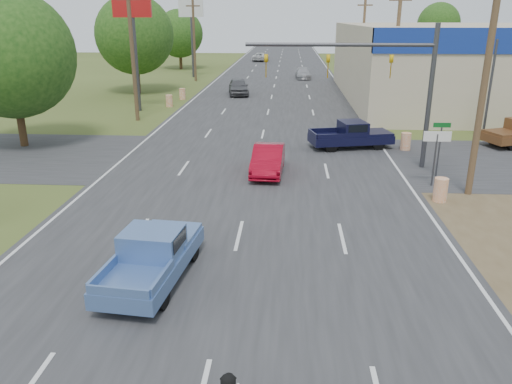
# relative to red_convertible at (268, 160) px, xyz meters

# --- Properties ---
(main_road) EXTENTS (15.00, 180.00, 0.02)m
(main_road) POSITION_rel_red_convertible_xyz_m (-0.70, 24.54, -0.67)
(main_road) COLOR #2D2D30
(main_road) RESTS_ON ground
(cross_road) EXTENTS (120.00, 10.00, 0.02)m
(cross_road) POSITION_rel_red_convertible_xyz_m (-0.70, 2.54, -0.67)
(cross_road) COLOR #2D2D30
(cross_road) RESTS_ON ground
(utility_pole_1) EXTENTS (2.00, 0.28, 10.00)m
(utility_pole_1) POSITION_rel_red_convertible_xyz_m (8.80, -2.46, 4.64)
(utility_pole_1) COLOR #4C3823
(utility_pole_1) RESTS_ON ground
(utility_pole_2) EXTENTS (2.00, 0.28, 10.00)m
(utility_pole_2) POSITION_rel_red_convertible_xyz_m (8.80, 15.54, 4.64)
(utility_pole_2) COLOR #4C3823
(utility_pole_2) RESTS_ON ground
(utility_pole_3) EXTENTS (2.00, 0.28, 10.00)m
(utility_pole_3) POSITION_rel_red_convertible_xyz_m (8.80, 33.54, 4.64)
(utility_pole_3) COLOR #4C3823
(utility_pole_3) RESTS_ON ground
(utility_pole_5) EXTENTS (2.00, 0.28, 10.00)m
(utility_pole_5) POSITION_rel_red_convertible_xyz_m (-10.20, 12.54, 4.64)
(utility_pole_5) COLOR #4C3823
(utility_pole_5) RESTS_ON ground
(utility_pole_6) EXTENTS (2.00, 0.28, 10.00)m
(utility_pole_6) POSITION_rel_red_convertible_xyz_m (-10.20, 36.54, 4.64)
(utility_pole_6) COLOR #4C3823
(utility_pole_6) RESTS_ON ground
(tree_0) EXTENTS (7.14, 7.14, 8.84)m
(tree_0) POSITION_rel_red_convertible_xyz_m (-14.70, 4.54, 4.58)
(tree_0) COLOR #422D19
(tree_0) RESTS_ON ground
(tree_1) EXTENTS (7.56, 7.56, 9.36)m
(tree_1) POSITION_rel_red_convertible_xyz_m (-14.20, 26.54, 4.89)
(tree_1) COLOR #422D19
(tree_1) RESTS_ON ground
(tree_2) EXTENTS (6.72, 6.72, 8.32)m
(tree_2) POSITION_rel_red_convertible_xyz_m (-14.90, 50.54, 4.27)
(tree_2) COLOR #422D19
(tree_2) RESTS_ON ground
(tree_5) EXTENTS (7.98, 7.98, 9.88)m
(tree_5) POSITION_rel_red_convertible_xyz_m (29.30, 79.54, 5.20)
(tree_5) COLOR #422D19
(tree_5) RESTS_ON ground
(tree_6) EXTENTS (8.82, 8.82, 10.92)m
(tree_6) POSITION_rel_red_convertible_xyz_m (-30.70, 79.54, 5.82)
(tree_6) COLOR #422D19
(tree_6) RESTS_ON ground
(barrel_0) EXTENTS (0.56, 0.56, 1.00)m
(barrel_0) POSITION_rel_red_convertible_xyz_m (7.30, -3.46, -0.18)
(barrel_0) COLOR orange
(barrel_0) RESTS_ON ground
(barrel_1) EXTENTS (0.56, 0.56, 1.00)m
(barrel_1) POSITION_rel_red_convertible_xyz_m (7.70, 5.04, -0.18)
(barrel_1) COLOR orange
(barrel_1) RESTS_ON ground
(barrel_2) EXTENTS (0.56, 0.56, 1.00)m
(barrel_2) POSITION_rel_red_convertible_xyz_m (-9.20, 18.54, -0.18)
(barrel_2) COLOR orange
(barrel_2) RESTS_ON ground
(barrel_3) EXTENTS (0.56, 0.56, 1.00)m
(barrel_3) POSITION_rel_red_convertible_xyz_m (-8.90, 22.54, -0.18)
(barrel_3) COLOR orange
(barrel_3) RESTS_ON ground
(pole_sign_left_near) EXTENTS (3.00, 0.35, 9.20)m
(pole_sign_left_near) POSITION_rel_red_convertible_xyz_m (-11.20, 16.54, 6.49)
(pole_sign_left_near) COLOR #3F3F44
(pole_sign_left_near) RESTS_ON ground
(pole_sign_left_far) EXTENTS (3.00, 0.35, 9.20)m
(pole_sign_left_far) POSITION_rel_red_convertible_xyz_m (-11.20, 40.54, 6.49)
(pole_sign_left_far) COLOR #3F3F44
(pole_sign_left_far) RESTS_ON ground
(lane_sign) EXTENTS (1.20, 0.08, 2.52)m
(lane_sign) POSITION_rel_red_convertible_xyz_m (7.50, -1.46, 1.22)
(lane_sign) COLOR #3F3F44
(lane_sign) RESTS_ON ground
(street_name_sign) EXTENTS (0.80, 0.08, 2.61)m
(street_name_sign) POSITION_rel_red_convertible_xyz_m (8.10, 0.04, 0.93)
(street_name_sign) COLOR #3F3F44
(street_name_sign) RESTS_ON ground
(signal_mast) EXTENTS (9.12, 0.40, 7.00)m
(signal_mast) POSITION_rel_red_convertible_xyz_m (5.12, 1.54, 4.12)
(signal_mast) COLOR #3F3F44
(signal_mast) RESTS_ON ground
(red_convertible) EXTENTS (1.61, 4.19, 1.36)m
(red_convertible) POSITION_rel_red_convertible_xyz_m (0.00, 0.00, 0.00)
(red_convertible) COLOR maroon
(red_convertible) RESTS_ON ground
(blue_pickup) EXTENTS (2.27, 4.80, 1.54)m
(blue_pickup) POSITION_rel_red_convertible_xyz_m (-2.87, -10.60, 0.10)
(blue_pickup) COLOR black
(blue_pickup) RESTS_ON ground
(navy_pickup) EXTENTS (5.00, 2.87, 1.56)m
(navy_pickup) POSITION_rel_red_convertible_xyz_m (4.70, 5.36, 0.11)
(navy_pickup) COLOR black
(navy_pickup) RESTS_ON ground
(distant_car_grey) EXTENTS (2.51, 4.84, 1.58)m
(distant_car_grey) POSITION_rel_red_convertible_xyz_m (-4.00, 25.63, 0.11)
(distant_car_grey) COLOR #4B4B50
(distant_car_grey) RESTS_ON ground
(distant_car_silver) EXTENTS (2.01, 4.42, 1.26)m
(distant_car_silver) POSITION_rel_red_convertible_xyz_m (2.63, 39.63, -0.05)
(distant_car_silver) COLOR #A9A9AE
(distant_car_silver) RESTS_ON ground
(distant_car_white) EXTENTS (2.83, 5.24, 1.40)m
(distant_car_white) POSITION_rel_red_convertible_xyz_m (-4.03, 64.82, 0.02)
(distant_car_white) COLOR silver
(distant_car_white) RESTS_ON ground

